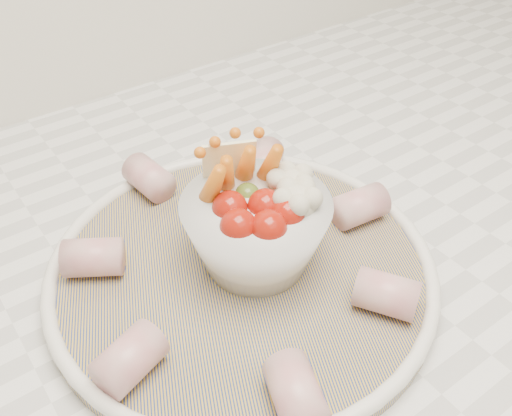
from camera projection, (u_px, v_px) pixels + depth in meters
kitchen_counter at (308, 409)px, 0.90m from camera, size 2.04×0.62×0.92m
serving_platter at (242, 268)px, 0.48m from camera, size 0.43×0.43×0.02m
veggie_bowl at (257, 225)px, 0.46m from camera, size 0.12×0.12×0.10m
cured_meat_rolls at (240, 252)px, 0.47m from camera, size 0.29×0.32×0.03m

